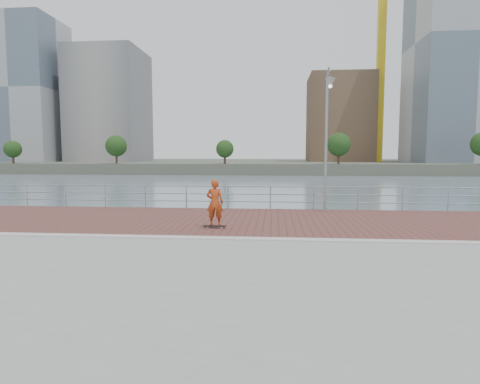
{
  "coord_description": "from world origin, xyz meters",
  "views": [
    {
      "loc": [
        1.25,
        -12.18,
        2.65
      ],
      "look_at": [
        0.0,
        2.0,
        1.3
      ],
      "focal_mm": 30.0,
      "sensor_mm": 36.0,
      "label": 1
    }
  ],
  "objects": [
    {
      "name": "curb",
      "position": [
        0.0,
        0.0,
        0.03
      ],
      "size": [
        40.0,
        0.4,
        0.06
      ],
      "primitive_type": "cube",
      "color": "#B7B5AD",
      "rests_on": "seawall"
    },
    {
      "name": "street_lamp",
      "position": [
        3.56,
        6.05,
        4.39
      ],
      "size": [
        0.45,
        1.31,
        6.18
      ],
      "color": "gray",
      "rests_on": "brick_lane"
    },
    {
      "name": "skyline",
      "position": [
        31.92,
        104.31,
        25.21
      ],
      "size": [
        233.0,
        41.0,
        70.43
      ],
      "color": "#ADA38E",
      "rests_on": "far_shore"
    },
    {
      "name": "tower_crane",
      "position": [
        27.36,
        104.0,
        33.5
      ],
      "size": [
        47.0,
        2.0,
        50.7
      ],
      "color": "gold",
      "rests_on": "far_shore"
    },
    {
      "name": "guardrail",
      "position": [
        0.0,
        7.0,
        0.69
      ],
      "size": [
        39.06,
        0.06,
        1.13
      ],
      "color": "#8C9EA8",
      "rests_on": "brick_lane"
    },
    {
      "name": "skateboarder",
      "position": [
        -0.88,
        1.8,
        0.93
      ],
      "size": [
        0.61,
        0.41,
        1.66
      ],
      "primitive_type": "imported",
      "rotation": [
        0.0,
        0.0,
        3.16
      ],
      "color": "#B13E17",
      "rests_on": "skateboard"
    },
    {
      "name": "brick_lane",
      "position": [
        0.0,
        3.6,
        0.01
      ],
      "size": [
        40.0,
        6.8,
        0.02
      ],
      "primitive_type": "cube",
      "color": "brown",
      "rests_on": "seawall"
    },
    {
      "name": "seawall",
      "position": [
        0.0,
        -5.0,
        -1.0
      ],
      "size": [
        40.0,
        24.0,
        2.0
      ],
      "primitive_type": "cube",
      "color": "gray",
      "rests_on": "ground"
    },
    {
      "name": "far_shore",
      "position": [
        0.0,
        122.5,
        -0.75
      ],
      "size": [
        320.0,
        95.0,
        2.5
      ],
      "primitive_type": "cube",
      "color": "#4C5142",
      "rests_on": "ground"
    },
    {
      "name": "skateboard",
      "position": [
        -0.88,
        1.8,
        0.09
      ],
      "size": [
        0.79,
        0.21,
        0.09
      ],
      "rotation": [
        0.0,
        0.0,
        0.02
      ],
      "color": "black",
      "rests_on": "brick_lane"
    },
    {
      "name": "shoreline_trees",
      "position": [
        14.57,
        77.0,
        4.46
      ],
      "size": [
        144.42,
        5.12,
        6.82
      ],
      "color": "#473323",
      "rests_on": "far_shore"
    },
    {
      "name": "water",
      "position": [
        0.0,
        0.0,
        -2.0
      ],
      "size": [
        400.0,
        400.0,
        0.0
      ],
      "primitive_type": "plane",
      "color": "slate",
      "rests_on": "ground"
    }
  ]
}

